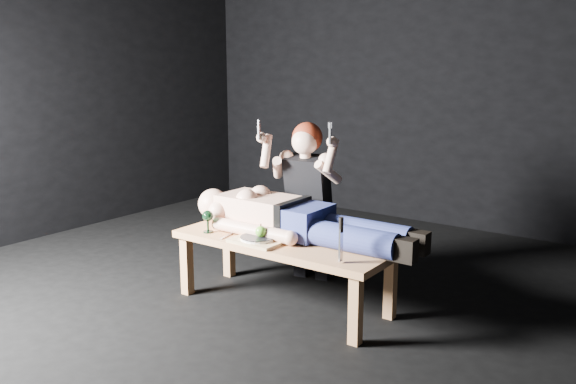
% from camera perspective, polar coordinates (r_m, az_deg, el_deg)
% --- Properties ---
extents(ground, '(5.00, 5.00, 0.00)m').
position_cam_1_polar(ground, '(4.17, -2.61, -9.73)').
color(ground, black).
rests_on(ground, ground).
extents(back_wall, '(5.00, 0.00, 5.00)m').
position_cam_1_polar(back_wall, '(6.03, 12.55, 11.35)').
color(back_wall, black).
rests_on(back_wall, ground).
extents(table, '(1.46, 0.56, 0.45)m').
position_cam_1_polar(table, '(3.92, -0.43, -7.65)').
color(table, '#AD7341').
rests_on(table, ground).
extents(lying_man, '(1.55, 0.49, 0.28)m').
position_cam_1_polar(lying_man, '(3.88, 1.12, -2.24)').
color(lying_man, '#D3A58C').
rests_on(lying_man, table).
extents(kneeling_woman, '(0.74, 0.81, 1.19)m').
position_cam_1_polar(kneeling_woman, '(4.31, 2.29, -0.70)').
color(kneeling_woman, black).
rests_on(kneeling_woman, ground).
extents(serving_tray, '(0.33, 0.24, 0.02)m').
position_cam_1_polar(serving_tray, '(3.78, -2.88, -4.66)').
color(serving_tray, tan).
rests_on(serving_tray, table).
extents(plate, '(0.22, 0.22, 0.02)m').
position_cam_1_polar(plate, '(3.77, -2.89, -4.40)').
color(plate, white).
rests_on(plate, serving_tray).
extents(apple, '(0.07, 0.07, 0.07)m').
position_cam_1_polar(apple, '(3.76, -2.59, -3.78)').
color(apple, '#51991D').
rests_on(apple, plate).
extents(goblet, '(0.07, 0.07, 0.15)m').
position_cam_1_polar(goblet, '(4.01, -7.62, -2.80)').
color(goblet, black).
rests_on(goblet, table).
extents(fork_flat, '(0.04, 0.15, 0.01)m').
position_cam_1_polar(fork_flat, '(3.93, -5.80, -4.18)').
color(fork_flat, '#B2B2B7').
rests_on(fork_flat, table).
extents(knife_flat, '(0.04, 0.15, 0.01)m').
position_cam_1_polar(knife_flat, '(3.69, -1.51, -5.18)').
color(knife_flat, '#B2B2B7').
rests_on(knife_flat, table).
extents(spoon_flat, '(0.10, 0.14, 0.01)m').
position_cam_1_polar(spoon_flat, '(3.77, -0.51, -4.81)').
color(spoon_flat, '#B2B2B7').
rests_on(spoon_flat, table).
extents(carving_knife, '(0.03, 0.04, 0.26)m').
position_cam_1_polar(carving_knife, '(3.38, 5.05, -4.59)').
color(carving_knife, '#B2B2B7').
rests_on(carving_knife, table).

